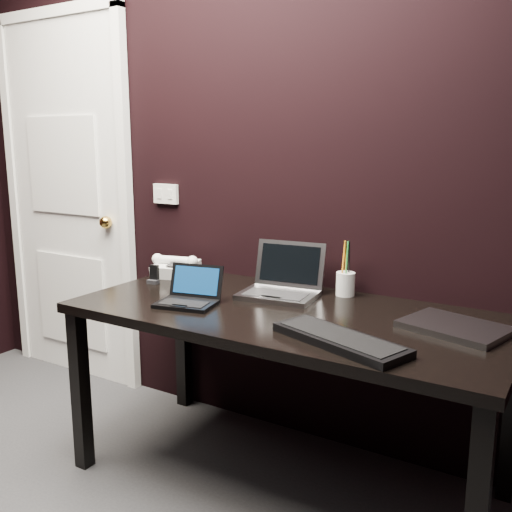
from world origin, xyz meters
The scene contains 11 objects.
wall_back centered at (0.00, 1.80, 1.30)m, with size 4.00×4.00×0.00m, color black.
door centered at (-1.35, 1.78, 1.04)m, with size 0.99×0.10×2.14m.
wall_switch centered at (-0.62, 1.79, 1.12)m, with size 0.15×0.02×0.10m.
desk centered at (0.30, 1.40, 0.66)m, with size 1.70×0.80×0.74m.
netbook centered at (-0.08, 1.27, 0.77)m, with size 0.27×0.25×0.15m.
silver_laptop centered at (0.18, 1.57, 0.78)m, with size 0.35×0.32×0.22m.
ext_keyboard centered at (0.63, 1.16, 0.75)m, with size 0.50×0.31×0.03m.
closed_laptop centered at (0.92, 1.49, 0.75)m, with size 0.39×0.33×0.02m.
desk_phone centered at (-0.43, 1.62, 0.78)m, with size 0.25×0.22×0.12m.
mobile_phone centered at (-0.43, 1.46, 0.77)m, with size 0.05×0.05×0.09m.
pen_cup centered at (0.41, 1.72, 0.80)m, with size 0.11×0.11×0.24m.
Camera 1 is at (1.30, -0.49, 1.39)m, focal length 40.00 mm.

